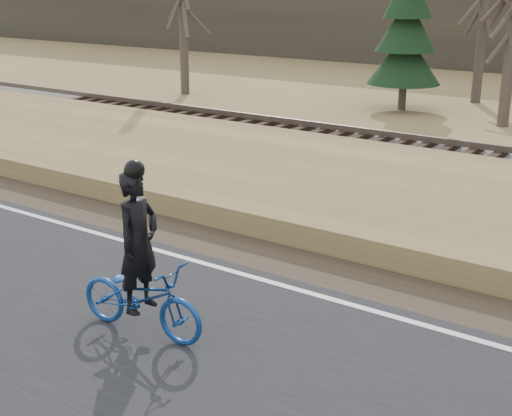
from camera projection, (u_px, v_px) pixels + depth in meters
The scene contains 5 objects.
ground at pixel (474, 352), 9.08m from camera, with size 120.00×120.00×0.00m, color olive.
edge_line at pixel (480, 341), 9.22m from camera, with size 120.00×0.12×0.01m, color silver.
shoulder at pixel (503, 315), 10.01m from camera, with size 120.00×1.60×0.04m, color #473A2B.
cyclist at pixel (140, 280), 9.22m from camera, with size 1.97×0.82×2.36m.
conifer at pixel (407, 27), 24.86m from camera, with size 2.60×2.60×6.16m.
Camera 1 is at (2.35, -8.21, 4.54)m, focal length 50.00 mm.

